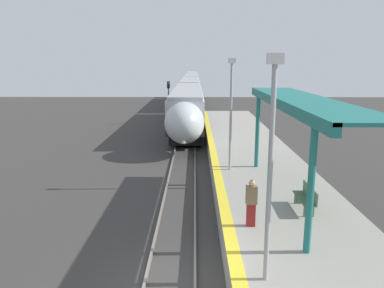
% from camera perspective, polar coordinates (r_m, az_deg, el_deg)
% --- Properties ---
extents(ground_plane, '(120.00, 120.00, 0.00)m').
position_cam_1_polar(ground_plane, '(11.38, -3.43, -21.04)').
color(ground_plane, '#383533').
extents(rail_left, '(0.08, 90.00, 0.15)m').
position_cam_1_polar(rail_left, '(11.41, -7.29, -20.59)').
color(rail_left, slate).
rests_on(rail_left, ground_plane).
extents(rail_right, '(0.08, 90.00, 0.15)m').
position_cam_1_polar(rail_right, '(11.32, 0.46, -20.77)').
color(rail_right, slate).
rests_on(rail_right, ground_plane).
extents(train, '(2.83, 84.46, 3.87)m').
position_cam_1_polar(train, '(65.30, -0.18, 8.76)').
color(train, black).
rests_on(train, ground_plane).
extents(platform_right, '(5.07, 64.00, 0.99)m').
position_cam_1_polar(platform_right, '(11.61, 18.54, -18.12)').
color(platform_right, gray).
rests_on(platform_right, ground_plane).
extents(platform_bench, '(0.44, 1.66, 0.89)m').
position_cam_1_polar(platform_bench, '(14.34, 17.05, -7.79)').
color(platform_bench, '#4C6B4C').
rests_on(platform_bench, platform_right).
extents(person_waiting, '(0.36, 0.22, 1.59)m').
position_cam_1_polar(person_waiting, '(12.46, 9.02, -8.79)').
color(person_waiting, maroon).
rests_on(person_waiting, platform_right).
extents(railway_signal, '(0.28, 0.28, 4.38)m').
position_cam_1_polar(railway_signal, '(38.75, -3.58, 6.99)').
color(railway_signal, '#59595E').
rests_on(railway_signal, ground_plane).
extents(lamppost_near, '(0.36, 0.20, 5.47)m').
position_cam_1_polar(lamppost_near, '(8.82, 11.90, -2.01)').
color(lamppost_near, '#9E9EA3').
rests_on(lamppost_near, platform_right).
extents(lamppost_mid, '(0.36, 0.20, 5.47)m').
position_cam_1_polar(lamppost_mid, '(18.34, 5.96, 5.53)').
color(lamppost_mid, '#9E9EA3').
rests_on(lamppost_mid, platform_right).
extents(station_canopy, '(2.02, 11.93, 3.96)m').
position_cam_1_polar(station_canopy, '(14.79, 15.22, 5.82)').
color(station_canopy, '#1E6B66').
rests_on(station_canopy, platform_right).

